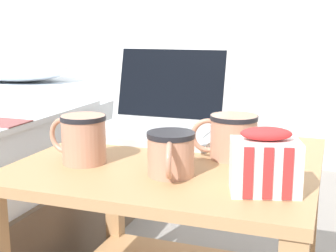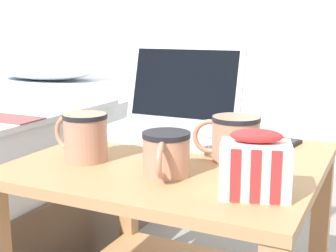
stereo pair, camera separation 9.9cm
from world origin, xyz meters
TOP-DOWN VIEW (x-y plane):
  - bedside_table at (0.00, 0.00)m, footprint 0.62×0.59m
  - laptop at (-0.12, 0.21)m, footprint 0.35×0.29m
  - mug_front_left at (0.04, -0.13)m, footprint 0.09×0.13m
  - mug_front_right at (0.12, 0.03)m, footprint 0.15×0.10m
  - mug_mid_center at (-0.17, -0.11)m, footprint 0.14×0.10m
  - snack_bag at (0.22, -0.16)m, footprint 0.13×0.11m
  - cell_phone at (0.18, 0.19)m, footprint 0.10×0.16m

SIDE VIEW (x-z plane):
  - bedside_table at x=0.00m, z-range 0.07..0.54m
  - cell_phone at x=0.18m, z-range 0.47..0.48m
  - laptop at x=-0.12m, z-range 0.40..0.64m
  - mug_front_left at x=0.04m, z-range 0.48..0.56m
  - snack_bag at x=0.22m, z-range 0.47..0.58m
  - mug_front_right at x=0.12m, z-range 0.48..0.57m
  - mug_mid_center at x=-0.17m, z-range 0.48..0.58m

